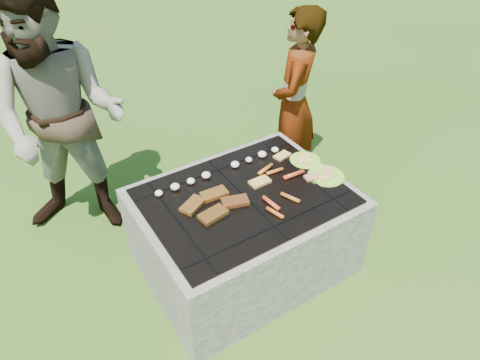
% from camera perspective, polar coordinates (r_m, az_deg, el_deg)
% --- Properties ---
extents(lawn, '(60.00, 60.00, 0.00)m').
position_cam_1_polar(lawn, '(3.07, 0.51, -10.85)').
color(lawn, '#204812').
rests_on(lawn, ground).
extents(fire_pit, '(1.30, 1.00, 0.62)m').
position_cam_1_polar(fire_pit, '(2.87, 0.54, -7.13)').
color(fire_pit, gray).
rests_on(fire_pit, ground).
extents(mushrooms, '(0.94, 0.06, 0.04)m').
position_cam_1_polar(mushrooms, '(2.83, -2.52, 1.39)').
color(mushrooms, white).
rests_on(mushrooms, fire_pit).
extents(pork_slabs, '(0.41, 0.28, 0.02)m').
position_cam_1_polar(pork_slabs, '(2.57, -3.49, -3.18)').
color(pork_slabs, '#955A1B').
rests_on(pork_slabs, fire_pit).
extents(sausages, '(0.42, 0.48, 0.03)m').
position_cam_1_polar(sausages, '(2.71, 5.24, -0.76)').
color(sausages, orange).
rests_on(sausages, fire_pit).
extents(bread_on_grate, '(0.44, 0.38, 0.02)m').
position_cam_1_polar(bread_on_grate, '(2.83, 5.16, 1.05)').
color(bread_on_grate, tan).
rests_on(bread_on_grate, fire_pit).
extents(plate_far, '(0.22, 0.22, 0.03)m').
position_cam_1_polar(plate_far, '(2.98, 8.67, 2.59)').
color(plate_far, '#C4ED38').
rests_on(plate_far, fire_pit).
extents(plate_near, '(0.32, 0.32, 0.03)m').
position_cam_1_polar(plate_near, '(2.86, 11.41, 0.53)').
color(plate_near, '#CCD933').
rests_on(plate_near, fire_pit).
extents(cook, '(0.64, 0.63, 1.48)m').
position_cam_1_polar(cook, '(3.40, 7.23, 10.00)').
color(cook, '#A09185').
rests_on(cook, ground).
extents(bystander, '(1.11, 1.06, 1.81)m').
position_cam_1_polar(bystander, '(3.05, -22.66, 7.33)').
color(bystander, '#A18F86').
rests_on(bystander, ground).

